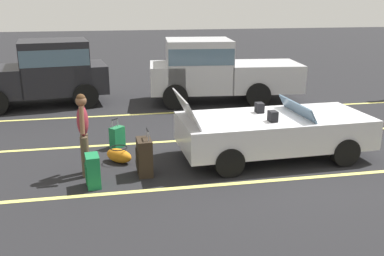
# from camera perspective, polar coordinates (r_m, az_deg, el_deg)

# --- Properties ---
(ground_plane) EXTENTS (80.00, 80.00, 0.00)m
(ground_plane) POSITION_cam_1_polar(r_m,az_deg,el_deg) (9.64, 10.71, -3.81)
(ground_plane) COLOR black
(lot_line_near) EXTENTS (18.00, 0.12, 0.01)m
(lot_line_near) POSITION_cam_1_polar(r_m,az_deg,el_deg) (8.60, 13.66, -6.64)
(lot_line_near) COLOR #EAE066
(lot_line_near) RESTS_ON ground_plane
(lot_line_mid) EXTENTS (18.00, 0.12, 0.01)m
(lot_line_mid) POSITION_cam_1_polar(r_m,az_deg,el_deg) (10.94, 7.94, -1.14)
(lot_line_mid) COLOR #EAE066
(lot_line_mid) RESTS_ON ground_plane
(lot_line_far) EXTENTS (18.00, 0.12, 0.01)m
(lot_line_far) POSITION_cam_1_polar(r_m,az_deg,el_deg) (13.42, 4.30, 2.39)
(lot_line_far) COLOR #EAE066
(lot_line_far) RESTS_ON ground_plane
(convertible_car) EXTENTS (4.25, 1.95, 1.51)m
(convertible_car) POSITION_cam_1_polar(r_m,az_deg,el_deg) (9.53, 12.00, -0.38)
(convertible_car) COLOR silver
(convertible_car) RESTS_ON ground_plane
(suitcase_large_black) EXTENTS (0.32, 0.49, 0.94)m
(suitcase_large_black) POSITION_cam_1_polar(r_m,az_deg,el_deg) (8.48, -6.42, -3.90)
(suitcase_large_black) COLOR #2D2319
(suitcase_large_black) RESTS_ON ground_plane
(suitcase_medium_bright) EXTENTS (0.30, 0.43, 0.62)m
(suitcase_medium_bright) POSITION_cam_1_polar(r_m,az_deg,el_deg) (8.13, -13.19, -5.65)
(suitcase_medium_bright) COLOR #19723F
(suitcase_medium_bright) RESTS_ON ground_plane
(suitcase_small_carryon) EXTENTS (0.38, 0.38, 0.70)m
(suitcase_small_carryon) POSITION_cam_1_polar(r_m,az_deg,el_deg) (10.14, -10.01, -1.22)
(suitcase_small_carryon) COLOR #19723F
(suitcase_small_carryon) RESTS_ON ground_plane
(duffel_bag) EXTENTS (0.67, 0.65, 0.34)m
(duffel_bag) POSITION_cam_1_polar(r_m,az_deg,el_deg) (9.25, -9.78, -3.63)
(duffel_bag) COLOR orange
(duffel_bag) RESTS_ON ground_plane
(traveler_person) EXTENTS (0.22, 0.60, 1.65)m
(traveler_person) POSITION_cam_1_polar(r_m,az_deg,el_deg) (8.50, -14.40, -0.29)
(traveler_person) COLOR #4C3F2D
(traveler_person) RESTS_ON ground_plane
(parked_pickup_truck_near) EXTENTS (5.16, 2.43, 2.10)m
(parked_pickup_truck_near) POSITION_cam_1_polar(r_m,az_deg,el_deg) (14.35, 2.78, 7.89)
(parked_pickup_truck_near) COLOR #B2B2B7
(parked_pickup_truck_near) RESTS_ON ground_plane
(parked_pickup_truck_far) EXTENTS (5.22, 2.62, 2.10)m
(parked_pickup_truck_far) POSITION_cam_1_polar(r_m,az_deg,el_deg) (14.71, -19.74, 7.14)
(parked_pickup_truck_far) COLOR black
(parked_pickup_truck_far) RESTS_ON ground_plane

